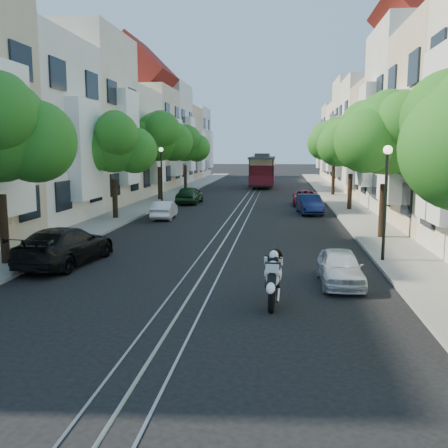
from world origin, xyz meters
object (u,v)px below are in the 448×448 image
(cable_car, at_px, (262,169))
(parked_car_w_mid, at_px, (164,210))
(tree_e_b, at_px, (387,136))
(lamp_east, at_px, (386,186))
(tree_w_b, at_px, (114,145))
(parked_car_e_far, at_px, (306,198))
(sportbike_rider, at_px, (273,275))
(tree_e_c, at_px, (353,142))
(lamp_west, at_px, (161,167))
(tree_w_c, at_px, (159,137))
(tree_w_d, at_px, (186,145))
(parked_car_e_mid, at_px, (309,204))
(parked_car_w_near, at_px, (65,246))
(parked_car_e_near, at_px, (340,267))
(parked_car_w_far, at_px, (190,195))
(tree_e_d, at_px, (335,141))

(cable_car, height_order, parked_car_w_mid, cable_car)
(tree_e_b, bearing_deg, lamp_east, -100.93)
(tree_e_b, distance_m, lamp_east, 5.41)
(tree_w_b, xyz_separation_m, lamp_east, (13.44, -9.98, -1.55))
(parked_car_e_far, bearing_deg, parked_car_w_mid, -135.70)
(sportbike_rider, bearing_deg, lamp_east, 56.96)
(tree_e_c, relative_size, lamp_west, 1.57)
(tree_w_c, bearing_deg, parked_car_e_far, -9.88)
(tree_w_b, bearing_deg, tree_w_d, 90.00)
(parked_car_e_mid, bearing_deg, parked_car_w_mid, -166.00)
(tree_e_c, xyz_separation_m, parked_car_e_mid, (-2.86, -2.01, -3.98))
(tree_w_d, distance_m, parked_car_w_near, 33.80)
(parked_car_w_near, bearing_deg, lamp_east, -166.08)
(lamp_west, distance_m, cable_car, 19.95)
(parked_car_e_near, bearing_deg, tree_e_b, 69.85)
(tree_e_b, distance_m, cable_car, 32.59)
(tree_e_c, bearing_deg, tree_w_d, 131.99)
(tree_w_c, distance_m, parked_car_e_near, 27.11)
(tree_e_b, distance_m, tree_w_d, 30.60)
(lamp_west, height_order, parked_car_e_near, lamp_west)
(lamp_east, relative_size, cable_car, 0.48)
(lamp_east, distance_m, parked_car_e_far, 19.20)
(sportbike_rider, xyz_separation_m, cable_car, (-1.87, 42.20, 1.16))
(parked_car_e_far, height_order, parked_car_w_far, parked_car_w_far)
(tree_w_c, bearing_deg, parked_car_e_mid, -31.28)
(parked_car_e_far, bearing_deg, parked_car_e_near, -88.84)
(tree_e_b, xyz_separation_m, parked_car_e_far, (-2.86, 13.99, -4.17))
(tree_w_d, relative_size, parked_car_e_mid, 1.72)
(tree_e_c, height_order, parked_car_e_far, tree_e_c)
(tree_w_d, distance_m, lamp_west, 14.11)
(tree_e_c, relative_size, cable_car, 0.74)
(sportbike_rider, distance_m, parked_car_w_mid, 17.54)
(parked_car_w_far, bearing_deg, cable_car, -103.40)
(lamp_west, bearing_deg, tree_e_d, 33.50)
(parked_car_w_mid, bearing_deg, parked_car_w_far, -93.46)
(tree_e_b, relative_size, parked_car_w_far, 1.69)
(tree_w_b, relative_size, parked_car_e_near, 1.98)
(lamp_west, height_order, parked_car_w_far, lamp_west)
(tree_w_b, xyz_separation_m, parked_car_e_near, (11.54, -13.11, -3.86))
(tree_w_b, height_order, lamp_west, tree_w_b)
(parked_car_e_mid, bearing_deg, tree_w_d, 116.39)
(tree_e_b, bearing_deg, parked_car_w_far, 129.45)
(lamp_east, bearing_deg, cable_car, 98.97)
(tree_e_c, height_order, parked_car_w_far, tree_e_c)
(lamp_east, bearing_deg, parked_car_w_far, 119.20)
(tree_w_d, relative_size, parked_car_e_far, 1.62)
(tree_w_c, bearing_deg, tree_e_c, -19.15)
(tree_w_b, xyz_separation_m, parked_car_w_mid, (2.74, 0.74, -3.85))
(lamp_west, height_order, parked_car_e_far, lamp_west)
(tree_e_c, xyz_separation_m, tree_w_d, (-14.40, 16.00, 0.00))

